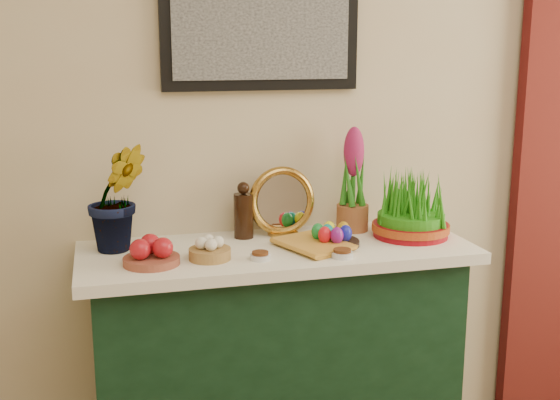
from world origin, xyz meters
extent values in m
cube|color=beige|center=(0.00, 2.25, 1.35)|extent=(4.00, 0.04, 2.70)
cube|color=black|center=(-0.28, 2.23, 1.70)|extent=(0.74, 0.03, 0.54)
cube|color=#A5A5A5|center=(-0.28, 2.21, 1.70)|extent=(0.66, 0.01, 0.46)
cube|color=#13351F|center=(-0.28, 2.00, 0.42)|extent=(1.30, 0.45, 0.85)
cube|color=white|center=(-0.28, 2.00, 0.87)|extent=(1.40, 0.55, 0.04)
imported|color=#287D1C|center=(-0.83, 2.10, 1.14)|extent=(0.28, 0.25, 0.50)
cylinder|color=brown|center=(-0.73, 1.90, 0.90)|extent=(0.24, 0.24, 0.03)
cylinder|color=#A87F43|center=(-0.54, 1.91, 0.91)|extent=(0.14, 0.14, 0.04)
cylinder|color=black|center=(-0.37, 2.14, 0.97)|extent=(0.07, 0.07, 0.17)
sphere|color=black|center=(-0.37, 2.14, 1.08)|extent=(0.05, 0.05, 0.05)
cube|color=#B38332|center=(-0.22, 2.14, 0.90)|extent=(0.11, 0.06, 0.02)
torus|color=#B38332|center=(-0.22, 2.15, 1.02)|extent=(0.27, 0.08, 0.26)
cylinder|color=silver|center=(-0.22, 2.15, 1.02)|extent=(0.20, 0.04, 0.20)
imported|color=gold|center=(-0.26, 1.91, 0.91)|extent=(0.26, 0.31, 0.04)
cylinder|color=silver|center=(-0.38, 1.86, 0.90)|extent=(0.07, 0.07, 0.02)
cylinder|color=#592D14|center=(-0.38, 1.86, 0.91)|extent=(0.06, 0.06, 0.01)
cylinder|color=silver|center=(-0.10, 1.82, 0.90)|extent=(0.08, 0.08, 0.02)
cylinder|color=#592D14|center=(-0.10, 1.82, 0.91)|extent=(0.06, 0.06, 0.01)
cylinder|color=black|center=(-0.09, 1.96, 0.90)|extent=(0.23, 0.23, 0.02)
ellipsoid|color=red|center=(-0.13, 1.93, 0.94)|extent=(0.05, 0.05, 0.06)
ellipsoid|color=#191DB2|center=(-0.05, 1.93, 0.94)|extent=(0.05, 0.05, 0.06)
ellipsoid|color=yellow|center=(-0.09, 2.00, 0.94)|extent=(0.05, 0.05, 0.06)
ellipsoid|color=#1A9038|center=(-0.14, 1.98, 0.94)|extent=(0.05, 0.05, 0.06)
ellipsoid|color=gold|center=(-0.04, 1.98, 0.94)|extent=(0.05, 0.05, 0.06)
ellipsoid|color=#7F1888|center=(-0.09, 1.91, 0.94)|extent=(0.05, 0.05, 0.06)
ellipsoid|color=#0C8A90|center=(-0.11, 1.96, 0.94)|extent=(0.05, 0.05, 0.06)
cylinder|color=#97552F|center=(0.06, 2.14, 0.94)|extent=(0.12, 0.12, 0.10)
ellipsoid|color=#B12357|center=(0.06, 2.14, 1.20)|extent=(0.08, 0.08, 0.19)
cylinder|color=maroon|center=(0.24, 2.00, 0.92)|extent=(0.28, 0.28, 0.05)
cylinder|color=maroon|center=(0.24, 2.00, 0.93)|extent=(0.29, 0.29, 0.03)
camera|label=1|loc=(-0.88, -0.34, 1.60)|focal=45.00mm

